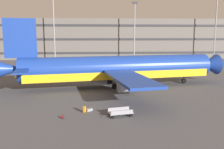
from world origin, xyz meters
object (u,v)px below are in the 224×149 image
suitcase_purple (85,109)px  backpack_upright (62,117)px  baggage_cart (120,112)px  suitcase_red (89,110)px  airliner (117,69)px

suitcase_purple → backpack_upright: 2.98m
backpack_upright → suitcase_purple: bearing=40.9°
baggage_cart → suitcase_purple: bearing=160.1°
suitcase_red → baggage_cart: bearing=-30.5°
backpack_upright → baggage_cart: 6.24m
suitcase_red → baggage_cart: 4.05m
airliner → suitcase_red: size_ratio=44.61×
airliner → suitcase_red: airliner is taller
suitcase_purple → baggage_cart: (3.97, -1.44, 0.03)m
suitcase_purple → suitcase_red: 0.83m
airliner → suitcase_red: (-4.42, -13.39, -3.00)m
suitcase_red → backpack_upright: bearing=-136.9°
airliner → suitcase_purple: 15.09m
backpack_upright → suitcase_red: bearing=43.1°
baggage_cart → suitcase_red: bearing=149.5°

